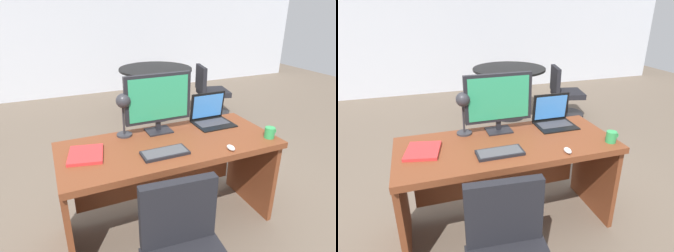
# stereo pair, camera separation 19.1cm
# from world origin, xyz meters

# --- Properties ---
(ground) EXTENTS (12.00, 12.00, 0.00)m
(ground) POSITION_xyz_m (0.00, 1.50, 0.00)
(ground) COLOR #6B5B4C
(back_wall) EXTENTS (10.00, 0.10, 2.80)m
(back_wall) POSITION_xyz_m (0.00, 4.19, 1.40)
(back_wall) COLOR silver
(back_wall) RESTS_ON ground
(desk) EXTENTS (1.61, 0.69, 0.75)m
(desk) POSITION_xyz_m (0.00, 0.04, 0.55)
(desk) COLOR brown
(desk) RESTS_ON ground
(monitor) EXTENTS (0.53, 0.16, 0.47)m
(monitor) POSITION_xyz_m (-0.00, 0.22, 1.02)
(monitor) COLOR black
(monitor) RESTS_ON desk
(laptop) EXTENTS (0.32, 0.26, 0.25)m
(laptop) POSITION_xyz_m (0.48, 0.24, 0.83)
(laptop) COLOR black
(laptop) RESTS_ON desk
(keyboard) EXTENTS (0.32, 0.15, 0.02)m
(keyboard) POSITION_xyz_m (-0.10, -0.15, 0.76)
(keyboard) COLOR black
(keyboard) RESTS_ON desk
(mouse) EXTENTS (0.04, 0.08, 0.03)m
(mouse) POSITION_xyz_m (0.35, -0.27, 0.77)
(mouse) COLOR silver
(mouse) RESTS_ON desk
(desk_lamp) EXTENTS (0.12, 0.14, 0.35)m
(desk_lamp) POSITION_xyz_m (-0.27, 0.23, 1.00)
(desk_lamp) COLOR #2D2D33
(desk_lamp) RESTS_ON desk
(book) EXTENTS (0.28, 0.30, 0.02)m
(book) POSITION_xyz_m (-0.60, 0.04, 0.76)
(book) COLOR red
(book) RESTS_ON desk
(coffee_mug) EXTENTS (0.10, 0.08, 0.08)m
(coffee_mug) POSITION_xyz_m (0.73, -0.22, 0.80)
(coffee_mug) COLOR green
(coffee_mug) RESTS_ON desk
(meeting_table) EXTENTS (1.12, 1.12, 0.80)m
(meeting_table) POSITION_xyz_m (0.80, 2.37, 0.60)
(meeting_table) COLOR black
(meeting_table) RESTS_ON ground
(meeting_chair_near) EXTENTS (0.57, 0.56, 0.80)m
(meeting_chair_near) POSITION_xyz_m (1.67, 2.17, 0.32)
(meeting_chair_near) COLOR black
(meeting_chair_near) RESTS_ON ground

